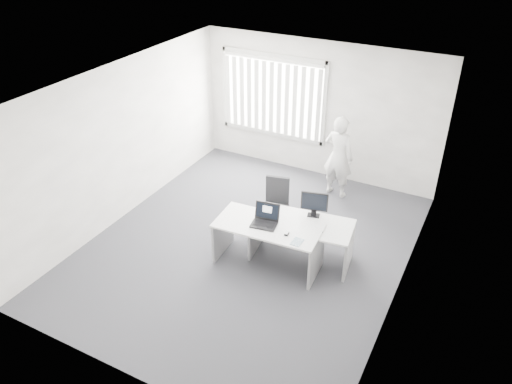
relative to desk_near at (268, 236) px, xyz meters
The scene contains 18 objects.
ground 0.77m from the desk_near, 153.05° to the left, with size 6.00×6.00×0.00m, color #47474E.
wall_back 3.40m from the desk_near, 98.61° to the left, with size 5.00×0.02×2.80m, color white.
wall_front 2.92m from the desk_near, 100.14° to the right, with size 5.00×0.02×2.80m, color white.
wall_left 3.12m from the desk_near, behind, with size 0.02×6.00×2.80m, color white.
wall_right 2.20m from the desk_near, ahead, with size 0.02×6.00×2.80m, color white.
ceiling 2.33m from the desk_near, 153.05° to the left, with size 5.00×6.00×0.02m, color white.
window 3.68m from the desk_near, 114.93° to the left, with size 2.32×0.06×1.76m, color beige.
blinds 3.62m from the desk_near, 115.34° to the left, with size 2.20×0.10×1.50m, color white, non-canonical shape.
desk_near is the anchor object (origin of this frame).
desk_far 0.55m from the desk_near, 39.65° to the left, with size 1.66×0.94×0.72m.
office_chair 1.01m from the desk_near, 108.78° to the left, with size 0.67×0.67×0.98m.
person 2.61m from the desk_near, 85.12° to the left, with size 0.60×0.39×1.64m, color silver.
laptop 0.37m from the desk_near, 142.03° to the right, with size 0.39×0.35×0.30m, color black, non-canonical shape.
paper_sheet 0.40m from the desk_near, 19.05° to the right, with size 0.31×0.22×0.00m, color silver.
mouse 0.44m from the desk_near, 15.49° to the right, with size 0.05×0.09×0.04m, color #BBBBBE, non-canonical shape.
booklet 0.64m from the desk_near, 19.59° to the right, with size 0.15×0.21×0.01m, color white.
keyboard 0.65m from the desk_near, 22.79° to the left, with size 0.46×0.15×0.02m, color black.
monitor 0.88m from the desk_near, 50.04° to the left, with size 0.43×0.13×0.43m, color black, non-canonical shape.
Camera 1 is at (3.25, -5.96, 5.13)m, focal length 35.00 mm.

